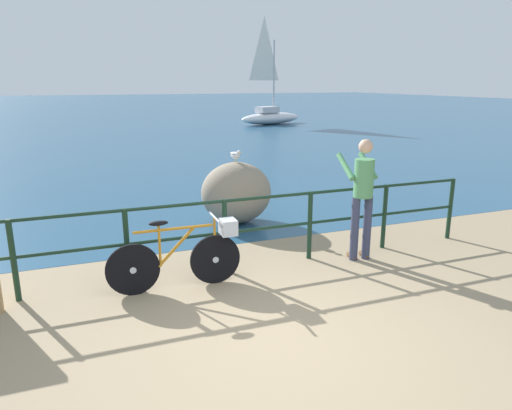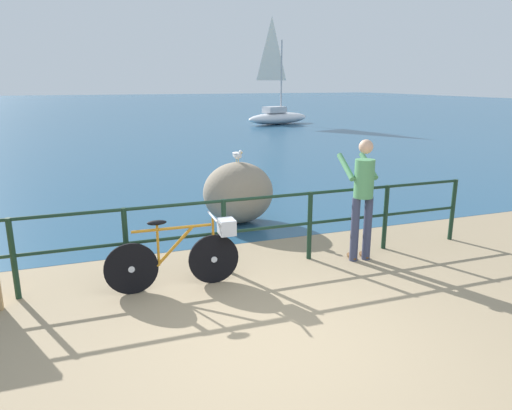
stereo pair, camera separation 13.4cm
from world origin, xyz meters
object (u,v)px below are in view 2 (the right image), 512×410
(breakwater_boulder_main, at_px, (238,193))
(sailboat, at_px, (278,112))
(person_at_railing, at_px, (363,194))
(bicycle, at_px, (185,252))
(seagull, at_px, (237,155))

(breakwater_boulder_main, height_order, sailboat, sailboat)
(person_at_railing, bearing_deg, bicycle, 97.40)
(breakwater_boulder_main, distance_m, sailboat, 20.68)
(bicycle, height_order, breakwater_boulder_main, breakwater_boulder_main)
(person_at_railing, distance_m, seagull, 2.70)
(person_at_railing, bearing_deg, breakwater_boulder_main, 30.10)
(bicycle, height_order, sailboat, sailboat)
(bicycle, xyz_separation_m, seagull, (1.51, 2.53, 0.81))
(breakwater_boulder_main, bearing_deg, sailboat, 65.59)
(seagull, distance_m, sailboat, 20.67)
(person_at_railing, xyz_separation_m, sailboat, (7.45, 21.26, -0.28))
(person_at_railing, xyz_separation_m, seagull, (-1.10, 2.45, 0.28))
(bicycle, height_order, seagull, seagull)
(sailboat, bearing_deg, seagull, -131.92)
(seagull, xyz_separation_m, sailboat, (8.55, 18.81, -0.56))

